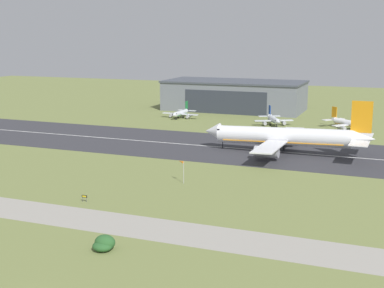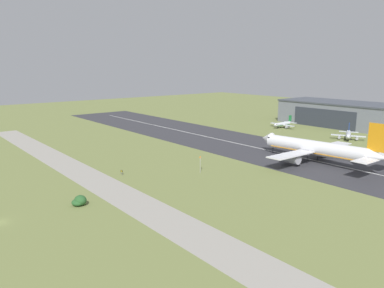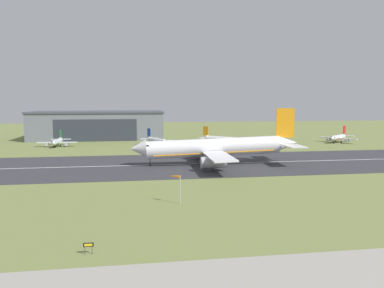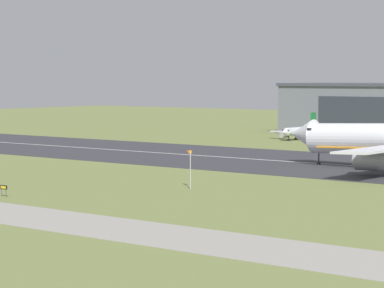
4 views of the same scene
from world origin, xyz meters
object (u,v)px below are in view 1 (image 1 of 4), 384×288
object	(u,v)px
airplane_parked_centre	(181,113)
runway_sign	(84,197)
airplane_parked_east	(273,120)
airplane_landing	(284,137)
airplane_parked_west	(348,123)
windsock_pole	(181,163)
shrub_clump	(104,244)

from	to	relation	value
airplane_parked_centre	runway_sign	world-z (taller)	airplane_parked_centre
airplane_parked_centre	airplane_parked_east	size ratio (longest dim) A/B	0.99
airplane_landing	airplane_parked_west	distance (m)	59.57
airplane_parked_centre	windsock_pole	size ratio (longest dim) A/B	2.98
airplane_landing	airplane_parked_west	bearing A→B (deg)	74.92
runway_sign	airplane_landing	bearing A→B (deg)	64.62
airplane_landing	airplane_parked_west	world-z (taller)	airplane_landing
airplane_parked_east	windsock_pole	world-z (taller)	airplane_parked_east
runway_sign	windsock_pole	bearing A→B (deg)	58.55
airplane_parked_west	airplane_parked_east	xyz separation A→B (m)	(-31.87, -1.13, -0.02)
airplane_parked_centre	shrub_clump	bearing A→B (deg)	-72.39
windsock_pole	runway_sign	bearing A→B (deg)	-121.45
airplane_parked_centre	windsock_pole	distance (m)	115.43
shrub_clump	runway_sign	xyz separation A→B (m)	(-19.58, 23.97, 0.01)
airplane_landing	runway_sign	bearing A→B (deg)	-115.38
airplane_parked_west	shrub_clump	xyz separation A→B (m)	(-29.25, -151.73, -1.35)
airplane_parked_east	runway_sign	world-z (taller)	airplane_parked_east
airplane_landing	airplane_parked_centre	bearing A→B (deg)	136.07
airplane_parked_east	shrub_clump	size ratio (longest dim) A/B	4.47
airplane_parked_centre	windsock_pole	world-z (taller)	airplane_parked_centre
airplane_landing	airplane_parked_centre	distance (m)	87.47
airplane_landing	shrub_clump	size ratio (longest dim) A/B	14.00
shrub_clump	airplane_landing	bearing A→B (deg)	81.69
airplane_parked_west	runway_sign	world-z (taller)	airplane_parked_west
airplane_parked_east	shrub_clump	distance (m)	150.63
airplane_parked_west	airplane_parked_centre	xyz separation A→B (m)	(-78.42, 3.21, -0.17)
airplane_parked_centre	airplane_parked_east	xyz separation A→B (m)	(46.55, -4.34, 0.15)
airplane_landing	runway_sign	size ratio (longest dim) A/B	34.19
airplane_parked_centre	runway_sign	distance (m)	134.27
airplane_parked_east	airplane_parked_west	bearing A→B (deg)	2.03
airplane_parked_east	windsock_pole	size ratio (longest dim) A/B	3.02
airplane_parked_west	windsock_pole	size ratio (longest dim) A/B	3.32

